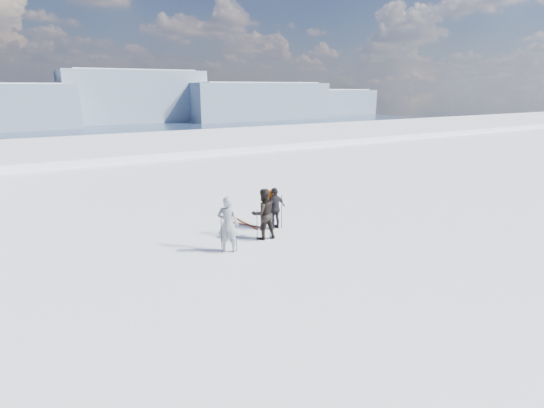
{
  "coord_description": "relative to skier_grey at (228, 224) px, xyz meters",
  "views": [
    {
      "loc": [
        -8.42,
        -8.19,
        5.08
      ],
      "look_at": [
        -1.82,
        3.0,
        1.5
      ],
      "focal_mm": 28.0,
      "sensor_mm": 36.0,
      "label": 1
    }
  ],
  "objects": [
    {
      "name": "skis_loose",
      "position": [
        1.7,
        2.22,
        -0.9
      ],
      "size": [
        0.95,
        1.7,
        0.03
      ],
      "color": "black",
      "rests_on": "ground"
    },
    {
      "name": "ski_poles",
      "position": [
        1.34,
        0.47,
        -0.31
      ],
      "size": [
        2.97,
        1.29,
        1.36
      ],
      "color": "black",
      "rests_on": "ground"
    },
    {
      "name": "backpack",
      "position": [
        2.41,
        1.45,
        0.87
      ],
      "size": [
        0.36,
        0.24,
        0.43
      ],
      "primitive_type": "cube",
      "rotation": [
        0.0,
        0.0,
        3.31
      ],
      "color": "#D26213",
      "rests_on": "skier_pack"
    },
    {
      "name": "skier_pack",
      "position": [
        2.46,
        1.2,
        -0.13
      ],
      "size": [
        0.97,
        0.53,
        1.57
      ],
      "primitive_type": "imported",
      "rotation": [
        0.0,
        0.0,
        3.31
      ],
      "color": "black",
      "rests_on": "ground"
    },
    {
      "name": "far_mountain_range",
      "position": [
        32.75,
        451.3,
        -8.1
      ],
      "size": [
        770.0,
        110.0,
        53.0
      ],
      "color": "slate",
      "rests_on": "ground"
    },
    {
      "name": "skier_grey",
      "position": [
        0.0,
        0.0,
        0.0
      ],
      "size": [
        0.79,
        0.74,
        1.82
      ],
      "primitive_type": "imported",
      "rotation": [
        0.0,
        0.0,
        2.52
      ],
      "color": "gray",
      "rests_on": "ground"
    },
    {
      "name": "lake_basin",
      "position": [
        3.15,
        26.52,
        -7.41
      ],
      "size": [
        820.0,
        820.0,
        71.62
      ],
      "color": "white",
      "rests_on": "ground"
    },
    {
      "name": "skier_dark",
      "position": [
        1.55,
        0.48,
        -0.02
      ],
      "size": [
        0.93,
        0.76,
        1.78
      ],
      "primitive_type": "imported",
      "rotation": [
        0.0,
        0.0,
        3.04
      ],
      "color": "black",
      "rests_on": "ground"
    }
  ]
}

